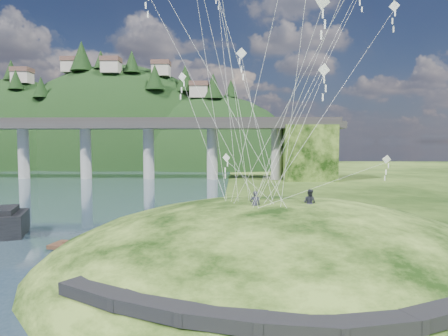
{
  "coord_description": "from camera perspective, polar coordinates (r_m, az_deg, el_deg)",
  "views": [
    {
      "loc": [
        5.09,
        -26.28,
        9.14
      ],
      "look_at": [
        4.0,
        6.0,
        7.0
      ],
      "focal_mm": 32.0,
      "sensor_mm": 36.0,
      "label": 1
    }
  ],
  "objects": [
    {
      "name": "ground",
      "position": [
        28.29,
        -8.85,
        -15.11
      ],
      "size": [
        320.0,
        320.0,
        0.0
      ],
      "primitive_type": "plane",
      "color": "black",
      "rests_on": "ground"
    },
    {
      "name": "kite_flyers",
      "position": [
        27.41,
        9.75,
        -3.07
      ],
      "size": [
        4.72,
        1.74,
        1.93
      ],
      "color": "#262733",
      "rests_on": "ground"
    },
    {
      "name": "wooden_dock",
      "position": [
        34.19,
        -13.98,
        -11.12
      ],
      "size": [
        13.18,
        4.28,
        0.93
      ],
      "color": "#3B2418",
      "rests_on": "ground"
    },
    {
      "name": "grass_hill",
      "position": [
        30.36,
        7.64,
        -16.76
      ],
      "size": [
        36.0,
        32.0,
        13.0
      ],
      "color": "black",
      "rests_on": "ground"
    },
    {
      "name": "footpath",
      "position": [
        18.14,
        9.84,
        -19.17
      ],
      "size": [
        22.29,
        5.84,
        0.83
      ],
      "color": "black",
      "rests_on": "ground"
    },
    {
      "name": "far_ridge",
      "position": [
        157.1,
        -16.14,
        -2.41
      ],
      "size": [
        153.0,
        70.0,
        94.5
      ],
      "color": "black",
      "rests_on": "ground"
    },
    {
      "name": "bridge",
      "position": [
        101.38,
        -16.24,
        3.96
      ],
      "size": [
        160.0,
        11.0,
        15.0
      ],
      "color": "#2D2B2B",
      "rests_on": "ground"
    }
  ]
}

